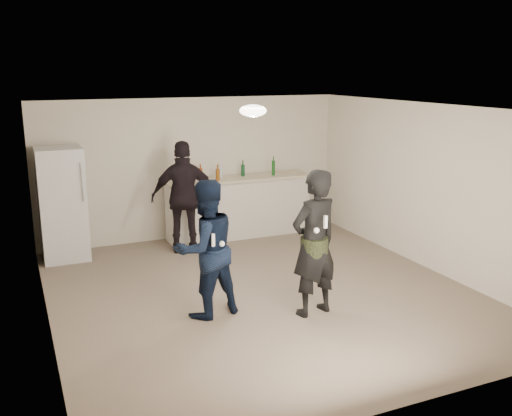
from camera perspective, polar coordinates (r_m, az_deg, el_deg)
name	(u,v)px	position (r m, az deg, el deg)	size (l,w,h in m)	color
floor	(262,292)	(7.91, 0.59, -8.44)	(6.00, 6.00, 0.00)	#6B5B4C
ceiling	(262,108)	(7.34, 0.63, 9.94)	(6.00, 6.00, 0.00)	silver
wall_back	(193,168)	(10.28, -6.28, 3.96)	(6.00, 6.00, 0.00)	beige
wall_front	(406,279)	(5.06, 14.78, -6.85)	(6.00, 6.00, 0.00)	beige
wall_left	(41,226)	(6.90, -20.70, -1.74)	(6.00, 6.00, 0.00)	beige
wall_right	(428,187)	(8.98, 16.83, 2.02)	(6.00, 6.00, 0.00)	beige
counter	(239,208)	(10.36, -1.74, 0.02)	(2.60, 0.56, 1.05)	beige
counter_top	(238,178)	(10.25, -1.76, 2.98)	(2.68, 0.64, 0.04)	beige
fridge	(62,204)	(9.53, -18.80, 0.37)	(0.70, 0.70, 1.80)	silver
fridge_handle	(82,182)	(9.12, -17.03, 2.49)	(0.02, 0.02, 0.60)	#B7B6BB
ceiling_dome	(253,111)	(7.61, -0.31, 9.71)	(0.36, 0.36, 0.16)	white
shaker	(195,177)	(9.83, -6.09, 3.07)	(0.08, 0.08, 0.17)	silver
man	(206,249)	(6.97, -5.05, -4.10)	(0.83, 0.65, 1.72)	#0E1D3A
woman	(314,243)	(7.00, 5.85, -3.53)	(0.67, 0.44, 1.83)	black
camo_shorts	(314,248)	(7.02, 5.84, -4.05)	(0.34, 0.34, 0.28)	#263317
spectator	(185,197)	(9.43, -7.15, 1.06)	(1.09, 0.45, 1.86)	black
remote_man	(213,240)	(6.66, -4.32, -3.21)	(0.04, 0.04, 0.15)	silver
nunchuk_man	(222,244)	(6.74, -3.43, -3.60)	(0.07, 0.07, 0.07)	white
remote_woman	(325,222)	(6.70, 6.96, -1.39)	(0.04, 0.04, 0.15)	white
nunchuk_woman	(317,230)	(6.70, 6.07, -2.24)	(0.07, 0.07, 0.07)	white
bottle_cluster	(231,172)	(10.19, -2.51, 3.64)	(1.38, 0.40, 0.27)	#134422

